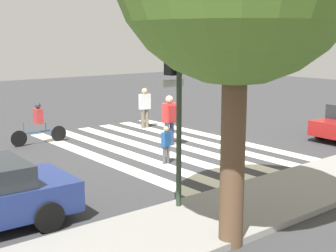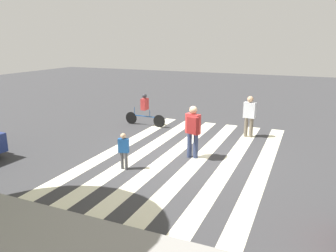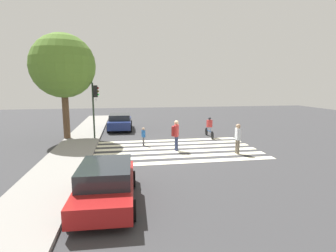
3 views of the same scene
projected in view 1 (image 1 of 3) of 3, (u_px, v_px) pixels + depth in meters
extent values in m
plane|color=#38383A|center=(163.00, 146.00, 17.17)|extent=(60.00, 60.00, 0.00)
cube|color=gray|center=(309.00, 186.00, 12.38)|extent=(36.00, 2.50, 0.14)
cube|color=#F2EDCC|center=(215.00, 137.00, 18.84)|extent=(0.55, 10.00, 0.01)
cube|color=#F2EDCC|center=(195.00, 140.00, 18.17)|extent=(0.55, 10.00, 0.01)
cube|color=#F2EDCC|center=(174.00, 144.00, 17.50)|extent=(0.55, 10.00, 0.01)
cube|color=#F2EDCC|center=(151.00, 149.00, 16.84)|extent=(0.55, 10.00, 0.01)
cube|color=#F2EDCC|center=(126.00, 153.00, 16.17)|extent=(0.55, 10.00, 0.01)
cube|color=#F2EDCC|center=(99.00, 158.00, 15.51)|extent=(0.55, 10.00, 0.01)
cylinder|color=#283828|center=(179.00, 123.00, 10.38)|extent=(0.12, 0.12, 4.16)
cube|color=black|center=(173.00, 56.00, 10.26)|extent=(0.32, 0.26, 0.84)
cube|color=silver|center=(173.00, 83.00, 10.38)|extent=(0.60, 0.02, 0.16)
sphere|color=#590F0F|center=(169.00, 45.00, 10.34)|extent=(0.15, 0.15, 0.15)
sphere|color=#59470F|center=(169.00, 56.00, 10.39)|extent=(0.15, 0.15, 0.15)
sphere|color=#26D83F|center=(169.00, 66.00, 10.43)|extent=(0.15, 0.15, 0.15)
cylinder|color=brown|center=(233.00, 153.00, 8.69)|extent=(0.46, 0.46, 3.64)
cylinder|color=navy|center=(172.00, 134.00, 17.28)|extent=(0.17, 0.17, 0.89)
cylinder|color=navy|center=(167.00, 134.00, 17.14)|extent=(0.17, 0.17, 0.89)
cube|color=#B73333|center=(169.00, 113.00, 17.06)|extent=(0.57, 0.39, 0.70)
sphere|color=tan|center=(169.00, 99.00, 16.97)|extent=(0.28, 0.28, 0.28)
cube|color=maroon|center=(174.00, 113.00, 16.96)|extent=(0.43, 0.30, 0.59)
cylinder|color=#4C4C51|center=(168.00, 155.00, 14.81)|extent=(0.11, 0.11, 0.57)
cylinder|color=#4C4C51|center=(164.00, 155.00, 14.72)|extent=(0.11, 0.11, 0.57)
cube|color=#1E5199|center=(166.00, 139.00, 14.67)|extent=(0.36, 0.24, 0.46)
sphere|color=tan|center=(166.00, 129.00, 14.61)|extent=(0.18, 0.18, 0.18)
cylinder|color=#6B6051|center=(147.00, 118.00, 20.70)|extent=(0.16, 0.16, 0.84)
cylinder|color=#6B6051|center=(143.00, 119.00, 20.56)|extent=(0.16, 0.16, 0.84)
cube|color=silver|center=(145.00, 102.00, 20.49)|extent=(0.52, 0.28, 0.67)
sphere|color=tan|center=(145.00, 91.00, 20.40)|extent=(0.26, 0.26, 0.26)
cylinder|color=black|center=(19.00, 139.00, 17.08)|extent=(0.60, 0.06, 0.60)
cylinder|color=black|center=(59.00, 134.00, 18.00)|extent=(0.60, 0.06, 0.60)
cube|color=#1E4C8C|center=(39.00, 132.00, 17.51)|extent=(1.32, 0.08, 0.04)
cylinder|color=#1E4C8C|center=(46.00, 127.00, 17.64)|extent=(0.03, 0.03, 0.32)
cylinder|color=#1E4C8C|center=(24.00, 128.00, 17.12)|extent=(0.03, 0.03, 0.40)
cube|color=#B73333|center=(38.00, 116.00, 17.40)|extent=(0.25, 0.41, 0.55)
sphere|color=#333338|center=(38.00, 106.00, 17.32)|extent=(0.22, 0.22, 0.22)
cylinder|color=black|center=(321.00, 131.00, 18.39)|extent=(0.65, 0.22, 0.64)
cylinder|color=black|center=(49.00, 217.00, 9.58)|extent=(0.65, 0.22, 0.64)
cylinder|color=black|center=(17.00, 193.00, 11.06)|extent=(0.65, 0.22, 0.64)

